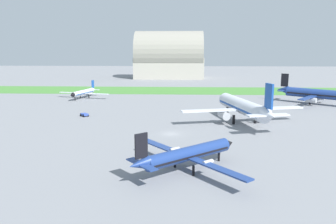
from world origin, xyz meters
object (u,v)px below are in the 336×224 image
at_px(baggage_cart_near_gate, 84,115).
at_px(airplane_foreground_turboprop, 187,154).
at_px(airplane_taxiing_turboprop, 84,92).
at_px(airplane_midfield_jet, 243,107).
at_px(airplane_parked_jet_far, 316,94).

bearing_deg(baggage_cart_near_gate, airplane_foreground_turboprop, -9.95).
relative_size(airplane_taxiing_turboprop, airplane_midfield_jet, 0.64).
bearing_deg(airplane_midfield_jet, airplane_foreground_turboprop, 143.05).
relative_size(airplane_taxiing_turboprop, airplane_foreground_turboprop, 1.04).
relative_size(airplane_parked_jet_far, baggage_cart_near_gate, 8.52).
relative_size(airplane_foreground_turboprop, baggage_cart_near_gate, 7.16).
bearing_deg(airplane_taxiing_turboprop, airplane_foreground_turboprop, 41.79).
relative_size(airplane_midfield_jet, baggage_cart_near_gate, 11.64).
height_order(airplane_midfield_jet, airplane_parked_jet_far, airplane_midfield_jet).
relative_size(airplane_taxiing_turboprop, baggage_cart_near_gate, 7.45).
distance_m(airplane_foreground_turboprop, airplane_parked_jet_far, 83.15).
height_order(airplane_midfield_jet, baggage_cart_near_gate, airplane_midfield_jet).
distance_m(airplane_taxiing_turboprop, airplane_parked_jet_far, 88.99).
relative_size(airplane_foreground_turboprop, airplane_parked_jet_far, 0.84).
bearing_deg(baggage_cart_near_gate, airplane_parked_jet_far, 63.19).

